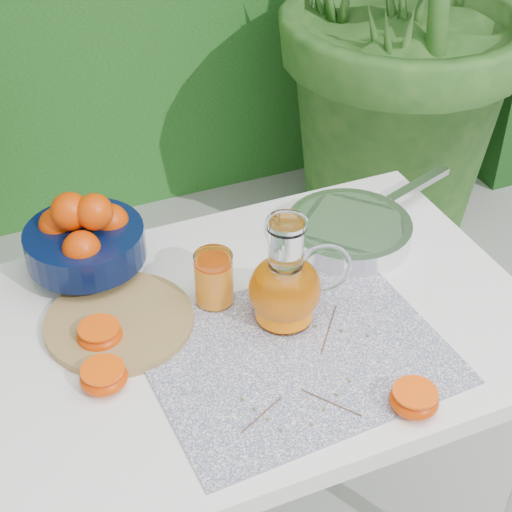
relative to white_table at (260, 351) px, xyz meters
name	(u,v)px	position (x,y,z in m)	size (l,w,h in m)	color
white_table	(260,351)	(0.00, 0.00, 0.00)	(1.00, 0.70, 0.75)	white
placemat	(296,354)	(0.02, -0.11, 0.08)	(0.50, 0.39, 0.00)	#0C1048
cutting_board	(119,322)	(-0.24, 0.08, 0.09)	(0.27, 0.27, 0.02)	olive
fruit_bowl	(85,237)	(-0.25, 0.26, 0.16)	(0.28, 0.28, 0.18)	black
juice_pitcher	(286,286)	(0.04, -0.02, 0.16)	(0.20, 0.16, 0.22)	white
juice_tumbler	(214,280)	(-0.06, 0.08, 0.14)	(0.09, 0.09, 0.11)	white
saute_pan	(350,229)	(0.27, 0.15, 0.11)	(0.47, 0.33, 0.05)	silver
orange_halves	(202,369)	(-0.15, -0.10, 0.10)	(0.55, 0.45, 0.04)	red
thyme_sprigs	(309,377)	(0.02, -0.17, 0.09)	(0.29, 0.25, 0.01)	#4F3324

